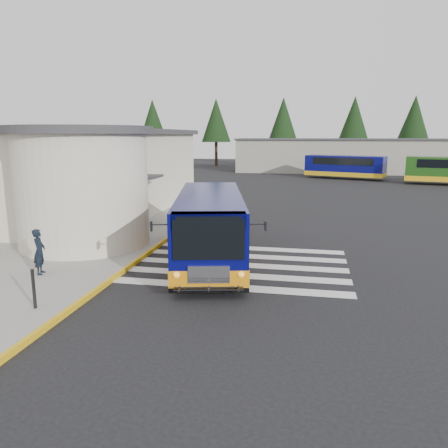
% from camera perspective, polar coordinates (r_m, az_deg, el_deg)
% --- Properties ---
extents(ground, '(140.00, 140.00, 0.00)m').
position_cam_1_polar(ground, '(16.54, 3.61, -4.63)').
color(ground, black).
rests_on(ground, ground).
extents(sidewalk, '(10.00, 34.00, 0.15)m').
position_cam_1_polar(sidewalk, '(23.07, -17.75, -0.34)').
color(sidewalk, gray).
rests_on(sidewalk, ground).
extents(curb_strip, '(0.12, 34.00, 0.16)m').
position_cam_1_polar(curb_strip, '(21.16, -5.90, -0.87)').
color(curb_strip, gold).
rests_on(curb_strip, ground).
extents(station_building, '(12.70, 18.70, 4.80)m').
position_cam_1_polar(station_building, '(26.14, -18.60, 6.47)').
color(station_building, beige).
rests_on(station_building, ground).
extents(crosswalk, '(8.00, 5.35, 0.01)m').
position_cam_1_polar(crosswalk, '(15.85, 1.43, -5.31)').
color(crosswalk, silver).
rests_on(crosswalk, ground).
extents(depot_building, '(26.40, 8.40, 4.20)m').
position_cam_1_polar(depot_building, '(57.95, 15.13, 8.66)').
color(depot_building, gray).
rests_on(depot_building, ground).
extents(tree_line, '(58.40, 4.40, 10.00)m').
position_cam_1_polar(tree_line, '(65.93, 15.13, 13.02)').
color(tree_line, black).
rests_on(tree_line, ground).
extents(transit_bus, '(4.41, 9.08, 2.49)m').
position_cam_1_polar(transit_bus, '(16.11, -1.83, -0.69)').
color(transit_bus, '#070852').
rests_on(transit_bus, ground).
extents(pedestrian_a, '(0.52, 0.63, 1.50)m').
position_cam_1_polar(pedestrian_a, '(15.36, -22.98, -3.34)').
color(pedestrian_a, black).
rests_on(pedestrian_a, sidewalk).
extents(pedestrian_b, '(0.98, 1.10, 1.88)m').
position_cam_1_polar(pedestrian_b, '(18.50, -20.07, -0.11)').
color(pedestrian_b, black).
rests_on(pedestrian_b, sidewalk).
extents(bollard, '(0.09, 0.09, 1.06)m').
position_cam_1_polar(bollard, '(12.47, -23.59, -7.76)').
color(bollard, black).
rests_on(bollard, sidewalk).
extents(far_bus_a, '(8.52, 4.98, 2.12)m').
position_cam_1_polar(far_bus_a, '(48.70, 15.51, 7.32)').
color(far_bus_a, '#070854').
rests_on(far_bus_a, ground).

